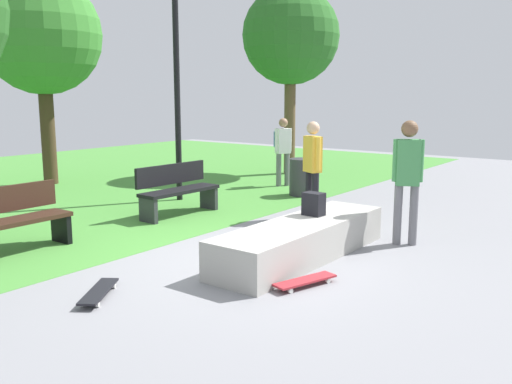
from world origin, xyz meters
TOP-DOWN VIEW (x-y plane):
  - ground_plane at (0.00, 0.00)m, footprint 28.00×28.00m
  - concrete_ledge at (0.59, -0.73)m, footprint 3.08×0.84m
  - backpack_on_ledge at (1.03, -0.63)m, footprint 0.21×0.29m
  - skater_performing_trick at (2.04, -1.56)m, footprint 0.33×0.39m
  - skater_watching at (2.68, 0.40)m, footprint 0.33×0.39m
  - skateboard_by_ledge at (-0.34, -1.36)m, footprint 0.82×0.42m
  - skateboard_spare at (-1.96, 0.22)m, footprint 0.77×0.62m
  - park_bench_near_path at (-1.63, 2.55)m, footprint 1.61×0.49m
  - park_bench_far_left at (1.47, 2.47)m, footprint 1.61×0.52m
  - tree_young_birch at (2.13, 7.44)m, footprint 2.76×2.76m
  - tree_broad_elm at (7.10, 3.82)m, footprint 2.56×2.56m
  - lamp_post at (2.54, 3.48)m, footprint 0.28×0.28m
  - trash_bin at (4.48, 1.73)m, footprint 0.55×0.55m
  - pedestrian_with_backpack at (5.26, 2.79)m, footprint 0.42×0.44m

SIDE VIEW (x-z plane):
  - ground_plane at x=0.00m, z-range 0.00..0.00m
  - skateboard_by_ledge at x=-0.34m, z-range 0.02..0.10m
  - skateboard_spare at x=-1.96m, z-range 0.02..0.10m
  - concrete_ledge at x=0.59m, z-range 0.00..0.48m
  - trash_bin at x=4.48m, z-range 0.00..0.79m
  - park_bench_near_path at x=-1.63m, z-range 0.03..0.94m
  - park_bench_far_left at x=1.47m, z-range 0.03..0.94m
  - backpack_on_ledge at x=1.03m, z-range 0.48..0.80m
  - pedestrian_with_backpack at x=5.26m, z-range 0.15..1.75m
  - skater_watching at x=2.68m, z-range 0.14..1.83m
  - skater_performing_trick at x=2.04m, z-range 0.16..1.95m
  - lamp_post at x=2.54m, z-range 0.46..4.74m
  - tree_young_birch at x=2.13m, z-range 1.03..5.91m
  - tree_broad_elm at x=7.10m, z-range 1.16..6.10m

